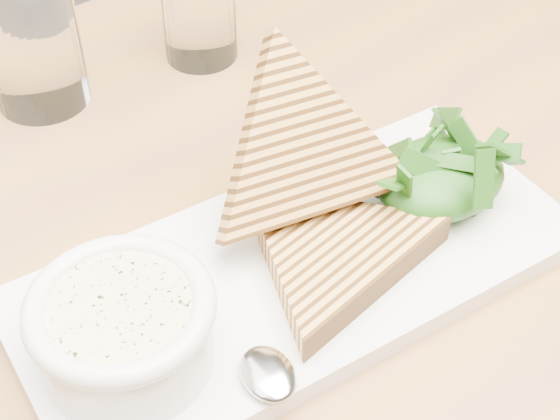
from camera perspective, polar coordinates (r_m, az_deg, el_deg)
table_top at (r=0.62m, az=-3.07°, el=-4.06°), size 1.12×0.77×0.04m
table_leg_br at (r=1.29m, az=8.09°, el=2.83°), size 0.06×0.06×0.72m
platter at (r=0.58m, az=1.16°, el=-4.05°), size 0.39×0.20×0.02m
soup_bowl at (r=0.52m, az=-10.23°, el=-8.32°), size 0.10×0.10×0.04m
soup at (r=0.50m, az=-10.59°, el=-6.53°), size 0.09×0.09×0.01m
bowl_rim at (r=0.50m, az=-10.62°, el=-6.38°), size 0.11×0.11×0.01m
sandwich_flat at (r=0.57m, az=3.51°, el=-2.87°), size 0.19×0.19×0.02m
sandwich_lean at (r=0.57m, az=1.54°, el=3.86°), size 0.20×0.21×0.19m
salad_base at (r=0.62m, az=10.63°, el=2.14°), size 0.10×0.08×0.04m
arugula_pile at (r=0.61m, az=10.72°, el=2.68°), size 0.11×0.10×0.05m
spoon_bowl at (r=0.51m, az=-0.82°, el=-10.82°), size 0.04×0.05×0.01m
glass_near at (r=0.74m, az=-16.22°, el=10.89°), size 0.08×0.08×0.12m
glass_far at (r=0.77m, az=-5.45°, el=13.32°), size 0.07×0.07×0.10m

